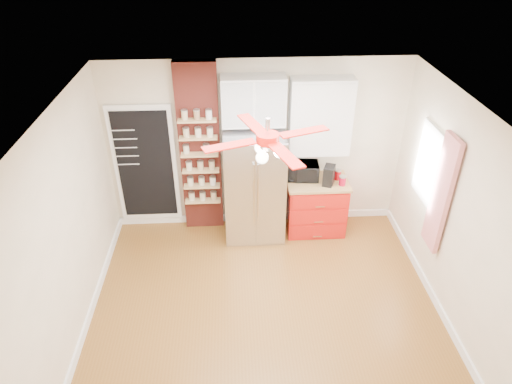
{
  "coord_description": "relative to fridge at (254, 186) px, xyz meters",
  "views": [
    {
      "loc": [
        -0.37,
        -4.24,
        4.44
      ],
      "look_at": [
        -0.07,
        0.9,
        1.22
      ],
      "focal_mm": 32.0,
      "sensor_mm": 36.0,
      "label": 1
    }
  ],
  "objects": [
    {
      "name": "wall_back",
      "position": [
        0.05,
        0.37,
        0.48
      ],
      "size": [
        4.5,
        0.02,
        2.7
      ],
      "primitive_type": "cube",
      "color": "beige",
      "rests_on": "floor"
    },
    {
      "name": "pantry_jar_oats",
      "position": [
        -0.99,
        0.18,
        0.56
      ],
      "size": [
        0.1,
        0.1,
        0.12
      ],
      "primitive_type": "cylinder",
      "rotation": [
        0.0,
        0.0,
        0.08
      ],
      "color": "beige",
      "rests_on": "brick_pillar"
    },
    {
      "name": "canister_left",
      "position": [
        1.31,
        -0.09,
        0.09
      ],
      "size": [
        0.14,
        0.14,
        0.14
      ],
      "primitive_type": "cylinder",
      "rotation": [
        0.0,
        0.0,
        0.41
      ],
      "color": "#A30923",
      "rests_on": "red_cabinet"
    },
    {
      "name": "canister_right",
      "position": [
        1.28,
        0.08,
        0.1
      ],
      "size": [
        0.11,
        0.11,
        0.15
      ],
      "primitive_type": "cylinder",
      "rotation": [
        0.0,
        0.0,
        0.18
      ],
      "color": "#AC0910",
      "rests_on": "red_cabinet"
    },
    {
      "name": "coffee_maker",
      "position": [
        1.11,
        -0.05,
        0.18
      ],
      "size": [
        0.22,
        0.26,
        0.3
      ],
      "primitive_type": "cube",
      "rotation": [
        0.0,
        0.0,
        -0.39
      ],
      "color": "black",
      "rests_on": "red_cabinet"
    },
    {
      "name": "brick_pillar",
      "position": [
        -0.8,
        0.29,
        0.48
      ],
      "size": [
        0.6,
        0.16,
        2.7
      ],
      "primitive_type": "cube",
      "color": "maroon",
      "rests_on": "floor"
    },
    {
      "name": "red_cabinet",
      "position": [
        0.97,
        0.05,
        -0.42
      ],
      "size": [
        0.94,
        0.64,
        0.9
      ],
      "color": "red",
      "rests_on": "floor"
    },
    {
      "name": "fridge",
      "position": [
        0.0,
        0.0,
        0.0
      ],
      "size": [
        0.9,
        0.7,
        1.75
      ],
      "primitive_type": "cube",
      "color": "silver",
      "rests_on": "floor"
    },
    {
      "name": "curtain",
      "position": [
        2.23,
        -1.28,
        0.57
      ],
      "size": [
        0.06,
        0.4,
        1.55
      ],
      "primitive_type": "cube",
      "color": "red",
      "rests_on": "wall_right"
    },
    {
      "name": "wall_right",
      "position": [
        2.3,
        -1.63,
        0.48
      ],
      "size": [
        0.02,
        4.0,
        2.7
      ],
      "primitive_type": "cube",
      "color": "beige",
      "rests_on": "floor"
    },
    {
      "name": "window",
      "position": [
        2.28,
        -0.73,
        0.68
      ],
      "size": [
        0.04,
        0.75,
        1.05
      ],
      "primitive_type": "cube",
      "color": "white",
      "rests_on": "wall_right"
    },
    {
      "name": "chalkboard",
      "position": [
        -1.65,
        0.33,
        0.23
      ],
      "size": [
        0.95,
        0.05,
        1.95
      ],
      "color": "white",
      "rests_on": "wall_back"
    },
    {
      "name": "ceiling_fan",
      "position": [
        0.05,
        -1.63,
        1.55
      ],
      "size": [
        1.4,
        1.4,
        0.44
      ],
      "color": "silver",
      "rests_on": "ceiling"
    },
    {
      "name": "wall_front",
      "position": [
        0.05,
        -3.63,
        0.48
      ],
      "size": [
        4.5,
        0.02,
        2.7
      ],
      "primitive_type": "cube",
      "color": "beige",
      "rests_on": "floor"
    },
    {
      "name": "ceiling",
      "position": [
        0.05,
        -1.63,
        1.83
      ],
      "size": [
        4.5,
        4.5,
        0.0
      ],
      "primitive_type": "plane",
      "color": "white",
      "rests_on": "wall_back"
    },
    {
      "name": "pantry_jar_beans",
      "position": [
        -0.7,
        0.17,
        0.56
      ],
      "size": [
        0.11,
        0.11,
        0.13
      ],
      "primitive_type": "cylinder",
      "rotation": [
        0.0,
        0.0,
        -0.19
      ],
      "color": "#8E5D48",
      "rests_on": "brick_pillar"
    },
    {
      "name": "wall_left",
      "position": [
        -2.2,
        -1.63,
        0.48
      ],
      "size": [
        0.02,
        4.0,
        2.7
      ],
      "primitive_type": "cube",
      "color": "beige",
      "rests_on": "floor"
    },
    {
      "name": "upper_glass_cabinet",
      "position": [
        0.0,
        0.2,
        1.27
      ],
      "size": [
        0.9,
        0.35,
        0.7
      ],
      "primitive_type": "cube",
      "color": "white",
      "rests_on": "wall_back"
    },
    {
      "name": "floor",
      "position": [
        0.05,
        -1.63,
        -0.88
      ],
      "size": [
        4.5,
        4.5,
        0.0
      ],
      "primitive_type": "plane",
      "color": "brown",
      "rests_on": "ground"
    },
    {
      "name": "upper_shelf_unit",
      "position": [
        0.97,
        0.22,
        1.0
      ],
      "size": [
        0.9,
        0.3,
        1.15
      ],
      "primitive_type": "cube",
      "color": "white",
      "rests_on": "wall_back"
    },
    {
      "name": "toaster_oven",
      "position": [
        0.75,
        0.14,
        0.16
      ],
      "size": [
        0.49,
        0.35,
        0.26
      ],
      "primitive_type": "imported",
      "rotation": [
        0.0,
        0.0,
        -0.07
      ],
      "color": "black",
      "rests_on": "red_cabinet"
    }
  ]
}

